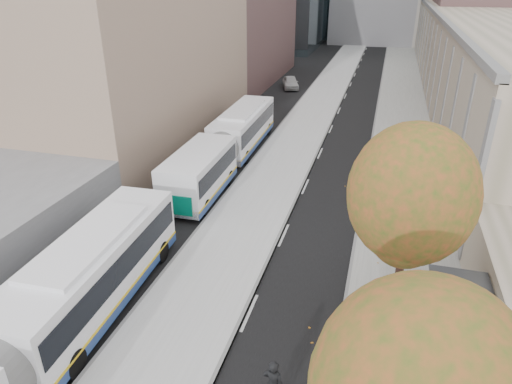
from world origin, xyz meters
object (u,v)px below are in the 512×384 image
(bus_near, at_px, (24,344))
(distant_car, at_px, (291,82))
(bus_shelter, at_px, (470,322))
(bus_far, at_px, (227,144))

(bus_near, relative_size, distant_car, 4.32)
(bus_shelter, relative_size, distant_car, 1.10)
(bus_shelter, distance_m, bus_near, 13.59)
(bus_far, bearing_deg, bus_near, -90.61)
(bus_far, relative_size, distant_car, 4.19)
(bus_near, xyz_separation_m, distant_car, (-0.78, 43.04, -0.89))
(bus_near, relative_size, bus_far, 1.03)
(bus_shelter, bearing_deg, bus_near, -162.99)
(bus_near, bearing_deg, distant_car, 88.76)
(bus_near, bearing_deg, bus_shelter, 14.72)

